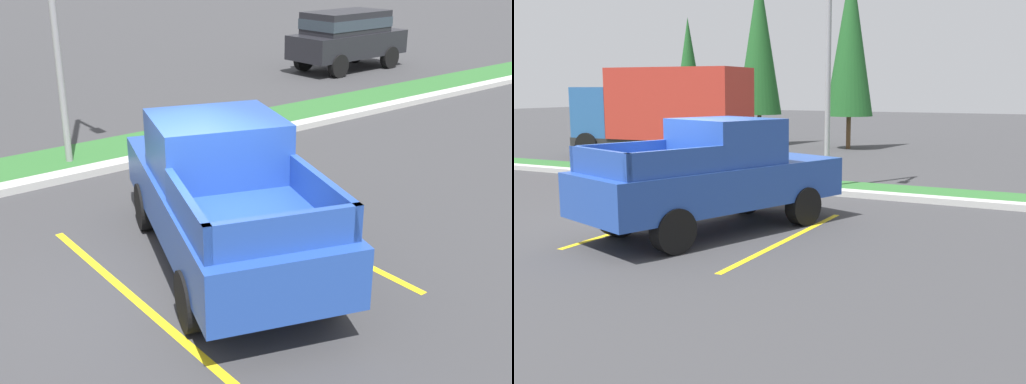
% 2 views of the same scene
% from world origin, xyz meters
% --- Properties ---
extents(ground_plane, '(120.00, 120.00, 0.00)m').
position_xyz_m(ground_plane, '(0.00, 0.00, 0.00)').
color(ground_plane, '#38383A').
extents(parking_line_near, '(0.12, 4.80, 0.01)m').
position_xyz_m(parking_line_near, '(-0.70, 0.23, 0.00)').
color(parking_line_near, yellow).
rests_on(parking_line_near, ground).
extents(parking_line_far, '(0.12, 4.80, 0.01)m').
position_xyz_m(parking_line_far, '(2.40, 0.23, 0.00)').
color(parking_line_far, yellow).
rests_on(parking_line_far, ground).
extents(curb_strip, '(56.00, 0.40, 0.15)m').
position_xyz_m(curb_strip, '(0.00, 5.00, 0.07)').
color(curb_strip, '#B2B2AD').
rests_on(curb_strip, ground).
extents(grass_median, '(56.00, 1.80, 0.06)m').
position_xyz_m(grass_median, '(0.00, 6.10, 0.03)').
color(grass_median, '#2D662D').
rests_on(grass_median, ground).
extents(pickup_truck_main, '(3.48, 5.55, 2.10)m').
position_xyz_m(pickup_truck_main, '(0.87, 0.28, 1.04)').
color(pickup_truck_main, black).
rests_on(pickup_truck_main, ground).
extents(suv_distant, '(4.68, 2.13, 2.10)m').
position_xyz_m(suv_distant, '(13.24, 10.01, 1.24)').
color(suv_distant, black).
rests_on(suv_distant, ground).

